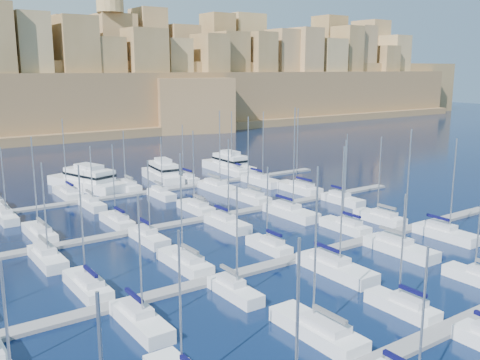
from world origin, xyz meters
TOP-DOWN VIEW (x-y plane):
  - ground at (0.00, 0.00)m, footprint 600.00×600.00m
  - pontoon_near at (0.00, -34.00)m, footprint 84.00×2.00m
  - pontoon_mid_near at (0.00, -12.00)m, footprint 84.00×2.00m
  - pontoon_mid_far at (0.00, 10.00)m, footprint 84.00×2.00m
  - pontoon_far at (0.00, 32.00)m, footprint 84.00×2.00m
  - sailboat_2 at (-11.12, -28.12)m, footprint 3.00×10.01m
  - sailboat_3 at (-0.94, -29.25)m, footprint 2.31×7.70m
  - sailboat_4 at (11.99, -29.31)m, footprint 2.27×7.58m
  - sailboat_13 at (-24.47, -6.64)m, footprint 2.68×8.94m
  - sailboat_14 at (-12.46, -6.44)m, footprint 2.81×9.36m
  - sailboat_15 at (-0.39, -7.39)m, footprint 2.23×7.43m
  - sailboat_16 at (14.19, -6.93)m, footprint 2.51×8.36m
  - sailboat_17 at (21.98, -6.77)m, footprint 2.61×8.69m
  - sailboat_19 at (-23.24, -17.32)m, footprint 2.66×8.86m
  - sailboat_20 at (-12.26, -16.66)m, footprint 2.26×7.53m
  - sailboat_21 at (0.96, -18.16)m, footprint 3.17×10.57m
  - sailboat_22 at (12.79, -17.91)m, footprint 3.02×10.07m
  - sailboat_23 at (23.11, -17.55)m, footprint 2.80×9.34m
  - sailboat_25 at (-23.60, 15.48)m, footprint 2.76×9.19m
  - sailboat_26 at (-12.25, 15.07)m, footprint 2.51×8.36m
  - sailboat_27 at (1.70, 15.17)m, footprint 2.57×8.55m
  - sailboat_28 at (13.26, 15.65)m, footprint 2.86×9.54m
  - sailboat_29 at (25.32, 16.20)m, footprint 3.20×10.65m
  - sailboat_31 at (-25.55, 4.67)m, footprint 2.66×8.88m
  - sailboat_32 at (-11.80, 4.95)m, footprint 2.49×8.32m
  - sailboat_33 at (0.78, 4.50)m, footprint 2.77×9.24m
  - sailboat_34 at (12.64, 3.74)m, footprint 3.23×10.78m
  - sailboat_35 at (25.71, 4.89)m, footprint 2.53×8.43m
  - sailboat_38 at (-12.59, 37.77)m, footprint 2.93×9.78m
  - sailboat_39 at (-1.11, 37.39)m, footprint 2.71×9.02m
  - sailboat_40 at (11.84, 37.19)m, footprint 2.58×8.59m
  - sailboat_41 at (24.38, 37.39)m, footprint 2.70×9.00m
  - sailboat_43 at (-25.62, 27.19)m, footprint 2.35×7.83m
  - sailboat_44 at (-11.79, 27.19)m, footprint 2.35×7.83m
  - sailboat_45 at (1.38, 27.26)m, footprint 2.30×7.68m
  - sailboat_46 at (12.91, 25.70)m, footprint 3.26×10.86m
  - sailboat_47 at (23.55, 25.98)m, footprint 3.08×10.28m
  - motor_yacht_b at (-7.07, 42.54)m, footprint 10.99×19.61m
  - motor_yacht_c at (8.44, 40.49)m, footprint 6.02×14.96m
  - motor_yacht_d at (25.83, 41.20)m, footprint 5.05×16.09m

SIDE VIEW (x-z plane):
  - ground at x=0.00m, z-range 0.00..0.00m
  - pontoon_near at x=0.00m, z-range 0.00..0.40m
  - pontoon_mid_near at x=0.00m, z-range 0.00..0.40m
  - pontoon_mid_far at x=0.00m, z-range 0.00..0.40m
  - pontoon_far at x=0.00m, z-range 0.00..0.40m
  - sailboat_44 at x=-11.79m, z-range -4.85..6.27m
  - sailboat_15 at x=-0.39m, z-range -5.02..6.44m
  - sailboat_45 at x=1.38m, z-range -5.13..6.55m
  - sailboat_4 at x=11.99m, z-range -5.34..6.78m
  - sailboat_43 at x=-25.62m, z-range -5.33..6.76m
  - sailboat_32 at x=-11.80m, z-range -5.20..6.64m
  - sailboat_3 at x=-0.94m, z-range -5.39..6.82m
  - sailboat_20 at x=-12.26m, z-range -5.44..6.88m
  - sailboat_40 at x=11.84m, z-range -5.45..6.90m
  - sailboat_39 at x=-1.11m, z-range -5.24..6.69m
  - sailboat_26 at x=-12.25m, z-range -5.62..7.08m
  - sailboat_35 at x=25.71m, z-range -5.63..7.09m
  - sailboat_31 at x=-25.55m, z-range -5.74..7.21m
  - sailboat_19 at x=-23.24m, z-range -5.84..7.31m
  - sailboat_17 at x=21.98m, z-range -6.08..7.55m
  - sailboat_16 at x=14.19m, z-range -6.16..7.64m
  - sailboat_27 at x=1.70m, z-range -6.17..7.65m
  - sailboat_33 at x=0.78m, z-range -6.15..7.63m
  - sailboat_13 at x=-24.47m, z-range -6.30..7.78m
  - sailboat_14 at x=-12.46m, z-range -6.35..7.84m
  - sailboat_41 at x=24.38m, z-range -6.51..8.00m
  - sailboat_25 at x=-23.60m, z-range -6.58..8.08m
  - sailboat_23 at x=23.11m, z-range -6.53..8.03m
  - sailboat_38 at x=-12.59m, z-range -6.66..8.17m
  - sailboat_28 at x=13.26m, z-range -6.99..8.51m
  - sailboat_47 at x=23.55m, z-range -6.88..8.41m
  - sailboat_2 at x=-11.12m, z-range -7.09..8.62m
  - sailboat_21 at x=0.96m, z-range -6.93..8.47m
  - sailboat_22 at x=12.79m, z-range -7.49..9.03m
  - sailboat_46 at x=12.91m, z-range -7.21..8.76m
  - sailboat_29 at x=25.32m, z-range -7.43..8.98m
  - sailboat_34 at x=12.64m, z-range -8.16..9.74m
  - motor_yacht_b at x=-7.07m, z-range -0.90..4.35m
  - motor_yacht_c at x=8.44m, z-range -0.90..4.35m
  - motor_yacht_d at x=25.83m, z-range -0.90..4.35m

